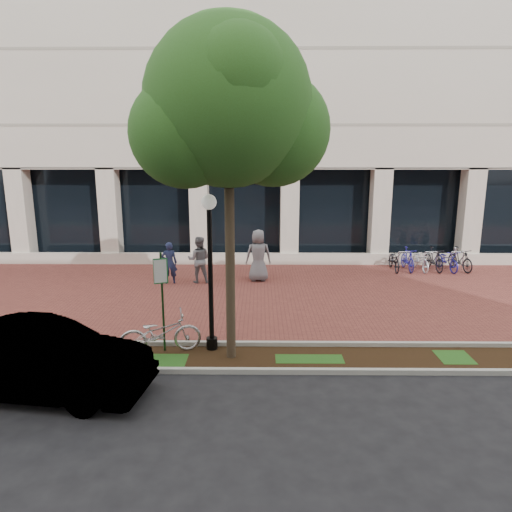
{
  "coord_description": "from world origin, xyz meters",
  "views": [
    {
      "loc": [
        0.72,
        -15.3,
        4.7
      ],
      "look_at": [
        0.57,
        -0.8,
        1.53
      ],
      "focal_mm": 32.0,
      "sensor_mm": 36.0,
      "label": 1
    }
  ],
  "objects_px": {
    "lamppost": "(210,264)",
    "pedestrian_mid": "(199,260)",
    "bike_rack_cluster": "(427,260)",
    "bollard": "(454,257)",
    "street_tree": "(231,114)",
    "parking_sign": "(162,290)",
    "pedestrian_right": "(258,255)",
    "pedestrian_left": "(169,263)",
    "sedan_near_curb": "(39,360)",
    "locked_bicycle": "(160,333)"
  },
  "relations": [
    {
      "from": "pedestrian_right",
      "to": "bike_rack_cluster",
      "type": "distance_m",
      "value": 7.28
    },
    {
      "from": "locked_bicycle",
      "to": "pedestrian_left",
      "type": "xyz_separation_m",
      "value": [
        -1.0,
        6.24,
        0.28
      ]
    },
    {
      "from": "street_tree",
      "to": "bollard",
      "type": "height_order",
      "value": "street_tree"
    },
    {
      "from": "pedestrian_left",
      "to": "bike_rack_cluster",
      "type": "bearing_deg",
      "value": -178.84
    },
    {
      "from": "locked_bicycle",
      "to": "bike_rack_cluster",
      "type": "relative_size",
      "value": 0.56
    },
    {
      "from": "lamppost",
      "to": "pedestrian_left",
      "type": "relative_size",
      "value": 2.41
    },
    {
      "from": "parking_sign",
      "to": "bollard",
      "type": "height_order",
      "value": "parking_sign"
    },
    {
      "from": "lamppost",
      "to": "pedestrian_right",
      "type": "xyz_separation_m",
      "value": [
        1.12,
        6.4,
        -1.18
      ]
    },
    {
      "from": "locked_bicycle",
      "to": "pedestrian_right",
      "type": "bearing_deg",
      "value": -35.28
    },
    {
      "from": "pedestrian_left",
      "to": "bollard",
      "type": "distance_m",
      "value": 12.08
    },
    {
      "from": "bollard",
      "to": "bike_rack_cluster",
      "type": "distance_m",
      "value": 1.48
    },
    {
      "from": "street_tree",
      "to": "bike_rack_cluster",
      "type": "distance_m",
      "value": 12.53
    },
    {
      "from": "bollard",
      "to": "street_tree",
      "type": "bearing_deg",
      "value": -134.81
    },
    {
      "from": "lamppost",
      "to": "street_tree",
      "type": "distance_m",
      "value": 3.48
    },
    {
      "from": "pedestrian_right",
      "to": "bollard",
      "type": "distance_m",
      "value": 8.75
    },
    {
      "from": "lamppost",
      "to": "locked_bicycle",
      "type": "bearing_deg",
      "value": -168.43
    },
    {
      "from": "pedestrian_left",
      "to": "sedan_near_curb",
      "type": "relative_size",
      "value": 0.36
    },
    {
      "from": "sedan_near_curb",
      "to": "bollard",
      "type": "bearing_deg",
      "value": -42.33
    },
    {
      "from": "lamppost",
      "to": "pedestrian_mid",
      "type": "bearing_deg",
      "value": 100.34
    },
    {
      "from": "pedestrian_left",
      "to": "bike_rack_cluster",
      "type": "height_order",
      "value": "pedestrian_left"
    },
    {
      "from": "pedestrian_mid",
      "to": "bollard",
      "type": "distance_m",
      "value": 10.98
    },
    {
      "from": "locked_bicycle",
      "to": "pedestrian_mid",
      "type": "relative_size",
      "value": 1.11
    },
    {
      "from": "street_tree",
      "to": "parking_sign",
      "type": "bearing_deg",
      "value": 170.43
    },
    {
      "from": "street_tree",
      "to": "pedestrian_mid",
      "type": "relative_size",
      "value": 4.3
    },
    {
      "from": "parking_sign",
      "to": "bike_rack_cluster",
      "type": "bearing_deg",
      "value": 23.43
    },
    {
      "from": "pedestrian_left",
      "to": "sedan_near_curb",
      "type": "bearing_deg",
      "value": 72.76
    },
    {
      "from": "lamppost",
      "to": "street_tree",
      "type": "xyz_separation_m",
      "value": [
        0.57,
        -0.42,
        3.4
      ]
    },
    {
      "from": "pedestrian_mid",
      "to": "bollard",
      "type": "height_order",
      "value": "pedestrian_mid"
    },
    {
      "from": "lamppost",
      "to": "bollard",
      "type": "xyz_separation_m",
      "value": [
        9.56,
        8.64,
        -1.72
      ]
    },
    {
      "from": "pedestrian_mid",
      "to": "bollard",
      "type": "relative_size",
      "value": 1.94
    },
    {
      "from": "pedestrian_mid",
      "to": "bike_rack_cluster",
      "type": "distance_m",
      "value": 9.52
    },
    {
      "from": "parking_sign",
      "to": "pedestrian_mid",
      "type": "bearing_deg",
      "value": 71.71
    },
    {
      "from": "street_tree",
      "to": "bike_rack_cluster",
      "type": "xyz_separation_m",
      "value": [
        7.62,
        8.53,
        -5.12
      ]
    },
    {
      "from": "pedestrian_mid",
      "to": "lamppost",
      "type": "bearing_deg",
      "value": 99.8
    },
    {
      "from": "pedestrian_mid",
      "to": "bike_rack_cluster",
      "type": "xyz_separation_m",
      "value": [
        9.31,
        1.95,
        -0.42
      ]
    },
    {
      "from": "street_tree",
      "to": "pedestrian_left",
      "type": "xyz_separation_m",
      "value": [
        -2.78,
        6.41,
        -4.79
      ]
    },
    {
      "from": "parking_sign",
      "to": "locked_bicycle",
      "type": "bearing_deg",
      "value": -135.03
    },
    {
      "from": "parking_sign",
      "to": "pedestrian_right",
      "type": "height_order",
      "value": "parking_sign"
    },
    {
      "from": "bike_rack_cluster",
      "to": "bollard",
      "type": "bearing_deg",
      "value": 17.97
    },
    {
      "from": "locked_bicycle",
      "to": "bollard",
      "type": "bearing_deg",
      "value": -66.39
    },
    {
      "from": "lamppost",
      "to": "bollard",
      "type": "relative_size",
      "value": 4.21
    },
    {
      "from": "bike_rack_cluster",
      "to": "sedan_near_curb",
      "type": "bearing_deg",
      "value": -141.01
    },
    {
      "from": "parking_sign",
      "to": "street_tree",
      "type": "height_order",
      "value": "street_tree"
    },
    {
      "from": "parking_sign",
      "to": "bike_rack_cluster",
      "type": "xyz_separation_m",
      "value": [
        9.34,
        8.24,
        -1.11
      ]
    },
    {
      "from": "parking_sign",
      "to": "pedestrian_left",
      "type": "bearing_deg",
      "value": 81.84
    },
    {
      "from": "street_tree",
      "to": "bollard",
      "type": "xyz_separation_m",
      "value": [
        9.0,
        9.06,
        -5.12
      ]
    },
    {
      "from": "pedestrian_mid",
      "to": "bike_rack_cluster",
      "type": "relative_size",
      "value": 0.51
    },
    {
      "from": "lamppost",
      "to": "pedestrian_mid",
      "type": "xyz_separation_m",
      "value": [
        -1.12,
        6.15,
        -1.3
      ]
    },
    {
      "from": "pedestrian_mid",
      "to": "sedan_near_curb",
      "type": "distance_m",
      "value": 8.64
    },
    {
      "from": "pedestrian_left",
      "to": "bike_rack_cluster",
      "type": "distance_m",
      "value": 10.62
    }
  ]
}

